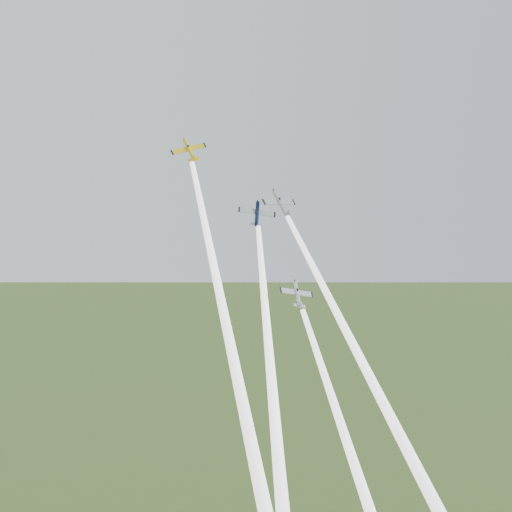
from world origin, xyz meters
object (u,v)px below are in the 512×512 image
at_px(plane_yellow, 189,150).
at_px(plane_silver_right, 281,204).
at_px(plane_navy, 257,214).
at_px(plane_silver_low, 297,294).

height_order(plane_yellow, plane_silver_right, plane_yellow).
height_order(plane_yellow, plane_navy, plane_yellow).
relative_size(plane_silver_right, plane_silver_low, 1.22).
distance_m(plane_yellow, plane_silver_low, 33.45).
bearing_deg(plane_silver_low, plane_yellow, 131.31).
xyz_separation_m(plane_yellow, plane_silver_low, (15.25, -15.00, -25.71)).
relative_size(plane_navy, plane_silver_right, 0.91).
bearing_deg(plane_yellow, plane_silver_right, -4.15).
bearing_deg(plane_silver_right, plane_yellow, 157.06).
distance_m(plane_silver_right, plane_silver_low, 21.17).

